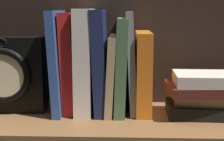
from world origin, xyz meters
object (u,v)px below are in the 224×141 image
at_px(book_blue_modern, 59,62).
at_px(book_green_romantic, 121,65).
at_px(book_tan_shortstories, 111,74).
at_px(framed_clock, 7,74).
at_px(book_red_requiem, 70,63).
at_px(book_stack_side, 201,95).
at_px(book_gray_chess, 131,62).
at_px(book_orange_pandolfini, 143,72).
at_px(book_navy_bierce, 100,61).
at_px(book_white_catcher, 85,61).

xyz_separation_m(book_blue_modern, book_green_romantic, (0.16, 0.00, -0.01)).
height_order(book_tan_shortstories, framed_clock, book_tan_shortstories).
height_order(book_red_requiem, book_green_romantic, book_red_requiem).
bearing_deg(book_red_requiem, book_stack_side, -6.08).
height_order(book_blue_modern, book_gray_chess, book_blue_modern).
relative_size(book_blue_modern, book_red_requiem, 1.02).
height_order(book_gray_chess, book_orange_pandolfini, book_gray_chess).
relative_size(book_red_requiem, book_orange_pandolfini, 1.23).
bearing_deg(book_green_romantic, book_stack_side, -10.07).
height_order(book_red_requiem, book_orange_pandolfini, book_red_requiem).
bearing_deg(book_blue_modern, book_green_romantic, 0.00).
xyz_separation_m(book_navy_bierce, book_gray_chess, (0.08, 0.00, -0.00)).
relative_size(book_red_requiem, framed_clock, 1.31).
relative_size(book_red_requiem, book_navy_bierce, 0.97).
xyz_separation_m(book_white_catcher, book_orange_pandolfini, (0.15, 0.00, -0.03)).
relative_size(book_gray_chess, book_stack_side, 1.43).
bearing_deg(book_tan_shortstories, book_orange_pandolfini, -0.00).
xyz_separation_m(book_blue_modern, book_white_catcher, (0.07, 0.00, 0.00)).
relative_size(book_navy_bierce, framed_clock, 1.35).
bearing_deg(book_green_romantic, book_red_requiem, -180.00).
xyz_separation_m(book_white_catcher, framed_clock, (-0.20, -0.01, -0.03)).
bearing_deg(book_navy_bierce, book_orange_pandolfini, 0.00).
xyz_separation_m(book_blue_modern, book_red_requiem, (0.03, 0.00, -0.00)).
bearing_deg(book_red_requiem, book_white_catcher, 0.00).
height_order(book_white_catcher, book_navy_bierce, book_white_catcher).
bearing_deg(book_stack_side, book_white_catcher, 173.12).
bearing_deg(framed_clock, book_stack_side, -2.61).
distance_m(book_white_catcher, framed_clock, 0.20).
distance_m(book_blue_modern, book_white_catcher, 0.07).
relative_size(book_navy_bierce, book_gray_chess, 1.02).
xyz_separation_m(book_tan_shortstories, book_stack_side, (0.22, -0.03, -0.04)).
relative_size(book_red_requiem, book_white_catcher, 0.96).
height_order(book_white_catcher, book_tan_shortstories, book_white_catcher).
relative_size(book_green_romantic, framed_clock, 1.24).
distance_m(book_red_requiem, book_green_romantic, 0.13).
distance_m(book_white_catcher, book_gray_chess, 0.12).
relative_size(book_navy_bierce, book_orange_pandolfini, 1.27).
bearing_deg(book_navy_bierce, book_gray_chess, 0.00).
relative_size(book_white_catcher, book_green_romantic, 1.10).
bearing_deg(book_orange_pandolfini, book_green_romantic, 180.00).
xyz_separation_m(book_gray_chess, book_stack_side, (0.17, -0.03, -0.07)).
relative_size(book_orange_pandolfini, framed_clock, 1.07).
bearing_deg(book_navy_bierce, book_white_catcher, 180.00).
xyz_separation_m(book_white_catcher, book_gray_chess, (0.12, 0.00, -0.00)).
xyz_separation_m(book_blue_modern, framed_clock, (-0.13, -0.01, -0.03)).
distance_m(book_blue_modern, book_green_romantic, 0.16).
distance_m(book_white_catcher, book_tan_shortstories, 0.07).
bearing_deg(book_blue_modern, book_stack_side, -5.61).
bearing_deg(book_gray_chess, book_stack_side, -11.51).
height_order(book_navy_bierce, book_gray_chess, book_navy_bierce).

